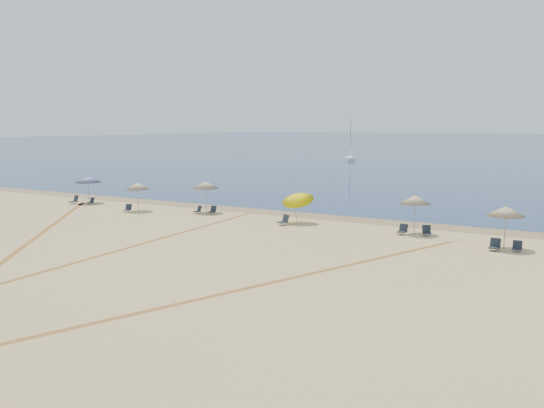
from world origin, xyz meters
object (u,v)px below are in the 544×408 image
(chair_4, at_px, (212,210))
(chair_5, at_px, (284,220))
(umbrella_4, at_px, (415,200))
(umbrella_2, at_px, (206,185))
(chair_0, at_px, (74,200))
(chair_2, at_px, (128,209))
(chair_6, at_px, (403,230))
(umbrella_1, at_px, (138,186))
(chair_9, at_px, (517,247))
(chair_7, at_px, (427,231))
(chair_3, at_px, (198,210))
(umbrella_3, at_px, (297,197))
(umbrella_5, at_px, (506,211))
(chair_1, at_px, (91,201))
(chair_8, at_px, (495,245))
(sailboat_1, at_px, (351,148))
(umbrella_0, at_px, (88,179))

(chair_4, relative_size, chair_5, 0.74)
(umbrella_4, xyz_separation_m, chair_4, (-16.00, 0.30, -1.93))
(umbrella_2, bearing_deg, chair_0, -172.78)
(chair_2, distance_m, chair_6, 21.99)
(umbrella_1, height_order, chair_9, umbrella_1)
(umbrella_1, height_order, chair_7, umbrella_1)
(chair_0, xyz_separation_m, chair_3, (12.83, 0.92, -0.06))
(umbrella_1, distance_m, umbrella_3, 13.86)
(chair_0, bearing_deg, umbrella_2, 20.56)
(umbrella_5, height_order, chair_1, umbrella_5)
(chair_8, bearing_deg, sailboat_1, 118.85)
(umbrella_0, relative_size, umbrella_1, 1.04)
(chair_1, bearing_deg, umbrella_1, -0.25)
(umbrella_1, distance_m, chair_8, 27.50)
(umbrella_5, bearing_deg, umbrella_0, 176.88)
(umbrella_5, xyz_separation_m, sailboat_1, (-36.71, 70.05, 0.27))
(umbrella_4, bearing_deg, chair_8, -27.35)
(umbrella_3, bearing_deg, chair_2, -171.73)
(umbrella_4, distance_m, chair_2, 22.68)
(umbrella_0, xyz_separation_m, umbrella_3, (20.86, -0.14, -0.25))
(chair_5, distance_m, chair_7, 9.71)
(chair_2, bearing_deg, chair_8, -15.48)
(chair_0, height_order, chair_4, chair_0)
(umbrella_2, relative_size, chair_6, 3.64)
(umbrella_4, relative_size, chair_0, 3.03)
(chair_2, bearing_deg, umbrella_0, 147.52)
(chair_8, bearing_deg, chair_4, 173.60)
(umbrella_3, distance_m, chair_1, 20.12)
(umbrella_2, xyz_separation_m, chair_6, (16.32, -1.34, -1.91))
(chair_3, distance_m, chair_7, 17.99)
(umbrella_2, bearing_deg, chair_7, -2.91)
(umbrella_2, relative_size, umbrella_3, 0.99)
(chair_5, height_order, chair_6, chair_5)
(chair_1, distance_m, chair_6, 27.84)
(chair_0, distance_m, chair_5, 21.18)
(chair_4, bearing_deg, chair_3, -157.12)
(umbrella_4, bearing_deg, umbrella_0, -179.98)
(umbrella_5, bearing_deg, chair_2, -179.40)
(chair_4, bearing_deg, sailboat_1, 107.87)
(chair_1, bearing_deg, chair_2, -8.41)
(chair_1, distance_m, chair_5, 19.62)
(sailboat_1, bearing_deg, umbrella_4, -94.01)
(umbrella_0, relative_size, chair_2, 3.44)
(chair_0, xyz_separation_m, sailboat_1, (-1.10, 69.11, 2.09))
(umbrella_4, bearing_deg, chair_9, -20.32)
(umbrella_3, relative_size, chair_0, 3.03)
(umbrella_5, bearing_deg, sailboat_1, 117.66)
(umbrella_3, height_order, chair_1, umbrella_3)
(umbrella_3, bearing_deg, chair_6, -3.69)
(umbrella_3, distance_m, chair_8, 13.94)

